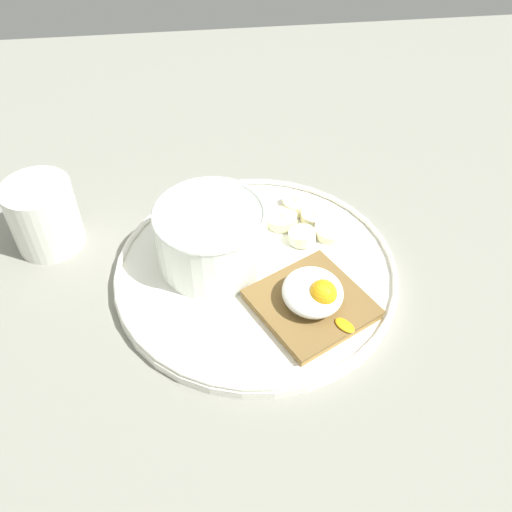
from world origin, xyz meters
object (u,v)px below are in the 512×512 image
(oatmeal_bowl, at_px, (212,237))
(banana_slice_left, at_px, (296,204))
(poached_egg, at_px, (314,293))
(toast_slice, at_px, (311,304))
(coffee_mug, at_px, (44,215))
(banana_slice_front, at_px, (302,236))
(banana_slice_outer, at_px, (330,230))
(banana_slice_back, at_px, (282,219))
(banana_slice_right, at_px, (314,217))
(banana_slice_inner, at_px, (262,209))

(oatmeal_bowl, xyz_separation_m, banana_slice_left, (0.07, -0.10, -0.03))
(oatmeal_bowl, relative_size, poached_egg, 1.49)
(toast_slice, relative_size, coffee_mug, 1.75)
(toast_slice, distance_m, coffee_mug, 0.30)
(banana_slice_front, height_order, banana_slice_left, same)
(oatmeal_bowl, xyz_separation_m, toast_slice, (-0.08, -0.09, -0.03))
(banana_slice_left, bearing_deg, banana_slice_outer, -147.32)
(toast_slice, bearing_deg, banana_slice_back, 4.98)
(poached_egg, relative_size, banana_slice_front, 1.82)
(banana_slice_right, xyz_separation_m, banana_slice_outer, (-0.03, -0.01, 0.00))
(banana_slice_front, xyz_separation_m, coffee_mug, (0.04, 0.27, 0.02))
(poached_egg, xyz_separation_m, banana_slice_inner, (0.14, 0.03, -0.02))
(banana_slice_left, relative_size, coffee_mug, 0.44)
(oatmeal_bowl, distance_m, banana_slice_inner, 0.09)
(banana_slice_right, xyz_separation_m, coffee_mug, (0.01, 0.29, 0.02))
(toast_slice, height_order, banana_slice_back, banana_slice_back)
(oatmeal_bowl, height_order, banana_slice_front, oatmeal_bowl)
(banana_slice_back, bearing_deg, banana_slice_front, -149.27)
(banana_slice_back, relative_size, banana_slice_outer, 1.25)
(banana_slice_right, distance_m, coffee_mug, 0.30)
(toast_slice, bearing_deg, banana_slice_left, -3.60)
(poached_egg, distance_m, banana_slice_back, 0.13)
(toast_slice, relative_size, banana_slice_front, 3.18)
(oatmeal_bowl, distance_m, banana_slice_back, 0.10)
(banana_slice_inner, height_order, coffee_mug, coffee_mug)
(banana_slice_front, xyz_separation_m, banana_slice_back, (0.03, 0.02, -0.00))
(banana_slice_right, distance_m, banana_slice_inner, 0.06)
(banana_slice_inner, relative_size, banana_slice_outer, 1.34)
(banana_slice_back, distance_m, banana_slice_outer, 0.06)
(banana_slice_back, bearing_deg, banana_slice_outer, -115.81)
(toast_slice, distance_m, banana_slice_front, 0.09)
(banana_slice_inner, bearing_deg, banana_slice_right, -106.50)
(banana_slice_front, relative_size, coffee_mug, 0.55)
(banana_slice_right, xyz_separation_m, banana_slice_inner, (0.02, 0.06, 0.00))
(banana_slice_right, height_order, coffee_mug, coffee_mug)
(oatmeal_bowl, relative_size, banana_slice_inner, 2.25)
(oatmeal_bowl, relative_size, banana_slice_right, 2.84)
(poached_egg, relative_size, banana_slice_left, 2.29)
(banana_slice_outer, bearing_deg, banana_slice_front, 100.15)
(toast_slice, bearing_deg, poached_egg, -143.70)
(oatmeal_bowl, xyz_separation_m, banana_slice_front, (0.02, -0.10, -0.03))
(banana_slice_front, xyz_separation_m, banana_slice_left, (0.05, -0.00, 0.00))
(oatmeal_bowl, height_order, banana_slice_outer, oatmeal_bowl)
(toast_slice, bearing_deg, coffee_mug, 63.29)
(poached_egg, height_order, banana_slice_front, poached_egg)
(banana_slice_outer, bearing_deg, banana_slice_back, 64.19)
(banana_slice_left, relative_size, banana_slice_inner, 0.66)
(banana_slice_inner, bearing_deg, coffee_mug, 91.85)
(banana_slice_right, bearing_deg, oatmeal_bowl, 112.65)
(toast_slice, distance_m, banana_slice_left, 0.15)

